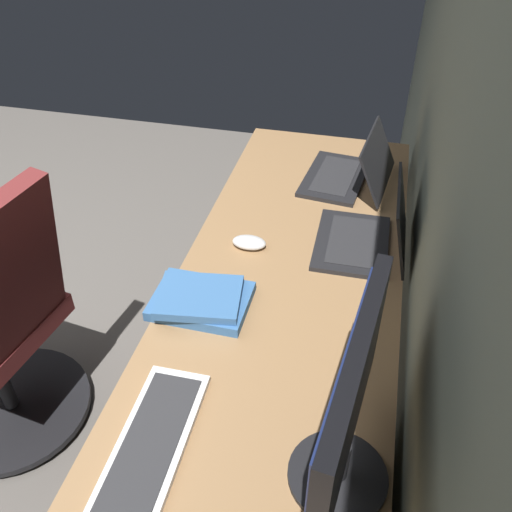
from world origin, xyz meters
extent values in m
cube|color=slate|center=(0.00, 2.02, 1.30)|extent=(4.73, 0.10, 2.60)
cube|color=#936D47|center=(0.04, 1.63, 0.71)|extent=(2.23, 0.64, 0.03)
cylinder|color=silver|center=(-1.01, 1.37, 0.35)|extent=(0.05, 0.05, 0.70)
cylinder|color=silver|center=(-1.01, 1.89, 0.35)|extent=(0.05, 0.05, 0.70)
cube|color=silver|center=(0.37, 1.40, 0.35)|extent=(0.37, 0.01, 0.61)
cylinder|color=black|center=(0.42, 1.84, 0.74)|extent=(0.20, 0.20, 0.01)
cylinder|color=black|center=(0.42, 1.84, 0.79)|extent=(0.04, 0.04, 0.10)
cube|color=black|center=(0.42, 1.84, 0.98)|extent=(0.47, 0.08, 0.28)
cube|color=#19234C|center=(0.42, 1.82, 0.98)|extent=(0.43, 0.06, 0.25)
cube|color=black|center=(-0.35, 1.79, 0.74)|extent=(0.31, 0.22, 0.01)
cube|color=#262628|center=(-0.35, 1.79, 0.75)|extent=(0.25, 0.14, 0.00)
cube|color=black|center=(-0.35, 1.92, 0.85)|extent=(0.31, 0.06, 0.21)
cube|color=#19234C|center=(-0.35, 1.92, 0.85)|extent=(0.28, 0.05, 0.17)
cube|color=black|center=(-0.73, 1.69, 0.74)|extent=(0.35, 0.24, 0.01)
cube|color=#262628|center=(-0.73, 1.69, 0.75)|extent=(0.28, 0.16, 0.00)
cube|color=black|center=(-0.72, 1.83, 0.83)|extent=(0.34, 0.13, 0.18)
cube|color=#B2BCCC|center=(-0.72, 1.83, 0.83)|extent=(0.30, 0.11, 0.15)
cube|color=silver|center=(0.46, 1.45, 0.74)|extent=(0.42, 0.14, 0.02)
cube|color=#2D2D30|center=(0.46, 1.45, 0.75)|extent=(0.38, 0.12, 0.00)
ellipsoid|color=silver|center=(-0.27, 1.48, 0.75)|extent=(0.06, 0.10, 0.03)
cube|color=#38669E|center=(0.01, 1.42, 0.74)|extent=(0.19, 0.26, 0.03)
cube|color=#38669E|center=(0.02, 1.42, 0.77)|extent=(0.20, 0.24, 0.02)
cube|color=maroon|center=(0.05, 0.85, 0.74)|extent=(0.41, 0.18, 0.50)
cylinder|color=black|center=(0.02, 0.64, 0.04)|extent=(0.56, 0.56, 0.03)
camera|label=1|loc=(1.03, 1.82, 1.76)|focal=38.76mm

